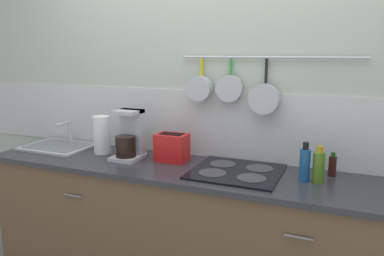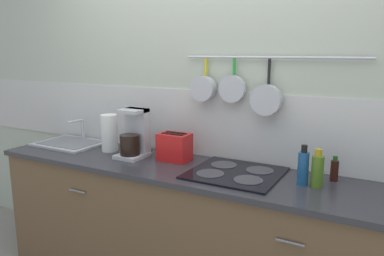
# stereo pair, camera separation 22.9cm
# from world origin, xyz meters

# --- Properties ---
(wall_back) EXTENTS (7.20, 0.16, 2.60)m
(wall_back) POSITION_xyz_m (0.00, 0.33, 1.27)
(wall_back) COLOR #B2BCA8
(wall_back) RESTS_ON ground_plane
(cabinet_base) EXTENTS (2.81, 0.56, 0.85)m
(cabinet_base) POSITION_xyz_m (0.00, -0.00, 0.42)
(cabinet_base) COLOR brown
(cabinet_base) RESTS_ON ground_plane
(countertop) EXTENTS (2.85, 0.59, 0.03)m
(countertop) POSITION_xyz_m (0.00, 0.00, 0.86)
(countertop) COLOR #2D2D33
(countertop) RESTS_ON cabinet_base
(sink_basin) EXTENTS (0.50, 0.39, 0.18)m
(sink_basin) POSITION_xyz_m (-1.14, 0.09, 0.90)
(sink_basin) COLOR #B7BABF
(sink_basin) RESTS_ON countertop
(paper_towel_roll) EXTENTS (0.12, 0.12, 0.27)m
(paper_towel_roll) POSITION_xyz_m (-0.73, 0.08, 1.02)
(paper_towel_roll) COLOR white
(paper_towel_roll) RESTS_ON countertop
(coffee_maker) EXTENTS (0.18, 0.21, 0.33)m
(coffee_maker) POSITION_xyz_m (-0.48, 0.05, 1.02)
(coffee_maker) COLOR #B7BABF
(coffee_maker) RESTS_ON countertop
(toaster) EXTENTS (0.22, 0.14, 0.19)m
(toaster) POSITION_xyz_m (-0.18, 0.10, 0.97)
(toaster) COLOR red
(toaster) RESTS_ON countertop
(cooktop) EXTENTS (0.53, 0.50, 0.01)m
(cooktop) POSITION_xyz_m (0.29, 0.03, 0.89)
(cooktop) COLOR black
(cooktop) RESTS_ON countertop
(bottle_hot_sauce) EXTENTS (0.06, 0.06, 0.22)m
(bottle_hot_sauce) POSITION_xyz_m (0.68, 0.03, 0.98)
(bottle_hot_sauce) COLOR navy
(bottle_hot_sauce) RESTS_ON countertop
(bottle_olive_oil) EXTENTS (0.06, 0.06, 0.21)m
(bottle_olive_oil) POSITION_xyz_m (0.75, 0.04, 0.97)
(bottle_olive_oil) COLOR #4C721E
(bottle_olive_oil) RESTS_ON countertop
(bottle_dish_soap) EXTENTS (0.04, 0.04, 0.14)m
(bottle_dish_soap) POSITION_xyz_m (0.82, 0.19, 0.94)
(bottle_dish_soap) COLOR #33140F
(bottle_dish_soap) RESTS_ON countertop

